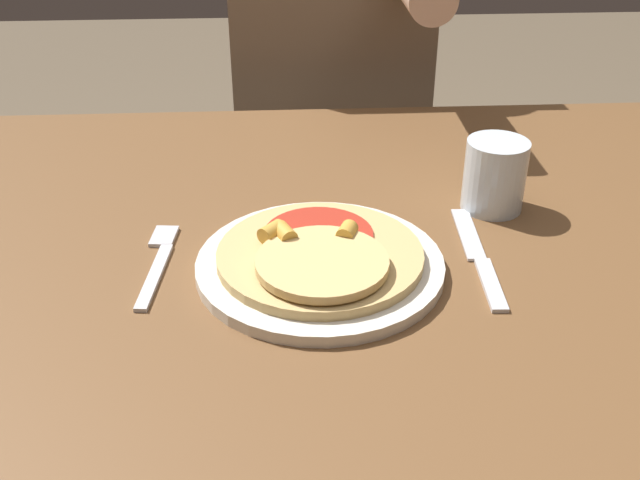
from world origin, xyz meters
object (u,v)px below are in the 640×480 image
person_diner (332,58)px  fork (159,259)px  dining_table (350,326)px  knife (479,257)px  plate (320,265)px  drinking_glass (495,175)px  pizza (320,255)px

person_diner → fork: bearing=-109.5°
dining_table → knife: knife is taller
plate → drinking_glass: size_ratio=3.02×
pizza → fork: size_ratio=1.31×
fork → person_diner: (0.25, 0.71, 0.01)m
pizza → person_diner: (0.07, 0.74, -0.01)m
dining_table → plate: bearing=-161.5°
fork → drinking_glass: (0.42, 0.11, 0.04)m
person_diner → pizza: bearing=-95.1°
knife → drinking_glass: 0.14m
dining_table → knife: (0.15, 0.00, 0.09)m
person_diner → drinking_glass: bearing=-74.6°
knife → plate: bearing=-175.9°
pizza → fork: 0.19m
plate → drinking_glass: (0.23, 0.14, 0.04)m
pizza → drinking_glass: size_ratio=2.51×
pizza → dining_table: bearing=25.6°
fork → knife: same height
knife → fork: bearing=177.3°
fork → knife: bearing=-2.7°
plate → pizza: 0.02m
dining_table → fork: bearing=175.2°
knife → pizza: bearing=-174.2°
plate → fork: size_ratio=1.58×
pizza → knife: bearing=5.8°
plate → fork: (-0.18, 0.03, -0.00)m
dining_table → person_diner: (0.03, 0.73, 0.11)m
plate → knife: bearing=4.1°
dining_table → drinking_glass: drinking_glass is taller
drinking_glass → person_diner: 0.62m
pizza → drinking_glass: bearing=31.8°
dining_table → fork: (-0.22, 0.02, 0.09)m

